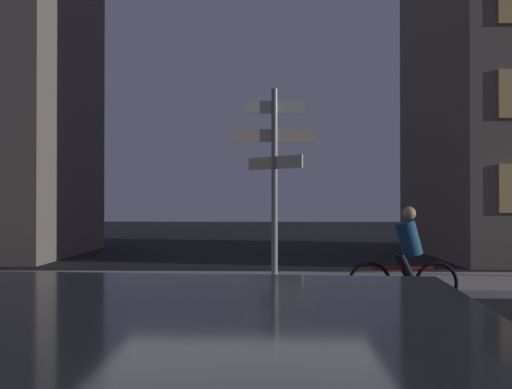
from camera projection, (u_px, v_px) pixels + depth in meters
sidewalk_kerb at (258, 283)px, 11.38m from camera, size 40.00×2.57×0.14m
signpost at (275, 168)px, 10.97m from camera, size 1.56×1.03×3.70m
cyclist at (406, 260)px, 9.32m from camera, size 1.82×0.35×1.61m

